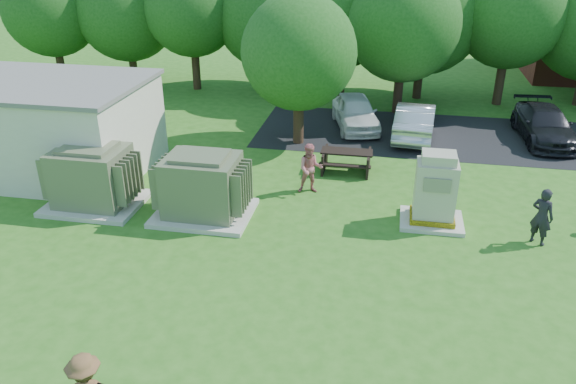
% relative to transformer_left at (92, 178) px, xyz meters
% --- Properties ---
extents(ground, '(120.00, 120.00, 0.00)m').
position_rel_transformer_left_xyz_m(ground, '(6.50, -4.50, -0.97)').
color(ground, '#2D6619').
rests_on(ground, ground).
extents(service_building, '(10.00, 5.00, 3.20)m').
position_rel_transformer_left_xyz_m(service_building, '(-4.50, 2.50, 0.63)').
color(service_building, beige).
rests_on(service_building, ground).
extents(service_building_roof, '(10.20, 5.20, 0.15)m').
position_rel_transformer_left_xyz_m(service_building_roof, '(-4.50, 2.50, 2.31)').
color(service_building_roof, slate).
rests_on(service_building_roof, service_building).
extents(parking_strip, '(20.00, 6.00, 0.01)m').
position_rel_transformer_left_xyz_m(parking_strip, '(13.50, 9.00, -0.96)').
color(parking_strip, '#232326').
rests_on(parking_strip, ground).
extents(transformer_left, '(3.00, 2.40, 2.07)m').
position_rel_transformer_left_xyz_m(transformer_left, '(0.00, 0.00, 0.00)').
color(transformer_left, beige).
rests_on(transformer_left, ground).
extents(transformer_right, '(3.00, 2.40, 2.07)m').
position_rel_transformer_left_xyz_m(transformer_right, '(3.70, 0.00, 0.00)').
color(transformer_right, beige).
rests_on(transformer_right, ground).
extents(generator_cabinet, '(1.90, 1.55, 2.31)m').
position_rel_transformer_left_xyz_m(generator_cabinet, '(10.75, 0.84, 0.04)').
color(generator_cabinet, beige).
rests_on(generator_cabinet, ground).
extents(picnic_table, '(1.88, 1.41, 0.80)m').
position_rel_transformer_left_xyz_m(picnic_table, '(7.77, 4.35, -0.47)').
color(picnic_table, black).
rests_on(picnic_table, ground).
extents(person_by_generator, '(0.75, 0.71, 1.73)m').
position_rel_transformer_left_xyz_m(person_by_generator, '(13.70, 0.17, -0.10)').
color(person_by_generator, black).
rests_on(person_by_generator, ground).
extents(person_at_picnic, '(0.96, 0.81, 1.74)m').
position_rel_transformer_left_xyz_m(person_at_picnic, '(6.73, 2.31, -0.10)').
color(person_at_picnic, '#C96A6E').
rests_on(person_at_picnic, ground).
extents(car_white, '(2.75, 4.57, 1.46)m').
position_rel_transformer_left_xyz_m(car_white, '(7.68, 9.41, -0.24)').
color(car_white, white).
rests_on(car_white, ground).
extents(car_silver_a, '(1.92, 4.63, 1.49)m').
position_rel_transformer_left_xyz_m(car_silver_a, '(10.29, 8.67, -0.23)').
color(car_silver_a, '#B7B7BC').
rests_on(car_silver_a, ground).
extents(car_dark, '(2.23, 4.84, 1.37)m').
position_rel_transformer_left_xyz_m(car_dark, '(15.66, 9.28, -0.28)').
color(car_dark, black).
rests_on(car_dark, ground).
extents(tree_row, '(41.30, 13.30, 7.30)m').
position_rel_transformer_left_xyz_m(tree_row, '(8.25, 14.00, 3.18)').
color(tree_row, '#47301E').
rests_on(tree_row, ground).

